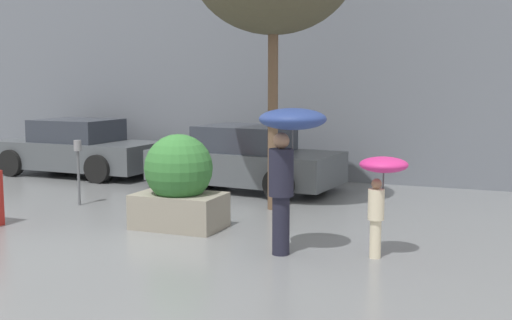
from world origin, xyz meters
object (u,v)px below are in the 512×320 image
planter_box (179,183)px  parking_meter (78,159)px  person_child (381,179)px  parked_car_near (245,160)px  parked_car_far (78,149)px  person_adult (289,144)px

planter_box → parking_meter: planter_box is taller
planter_box → person_child: size_ratio=1.12×
parked_car_near → parking_meter: (-2.22, -2.80, 0.25)m
parked_car_far → parking_meter: 4.13m
parking_meter → parked_car_far: bearing=127.2°
parked_car_far → parking_meter: bearing=-140.8°
person_adult → parked_car_far: size_ratio=0.47×
planter_box → parking_meter: (-2.65, 0.96, 0.16)m
person_adult → person_child: size_ratio=1.47×
parked_car_far → parking_meter: (2.49, -3.28, 0.25)m
person_adult → parked_car_far: bearing=134.8°
person_adult → planter_box: bearing=147.7°
person_adult → parked_car_near: bearing=108.8°
parked_car_near → parked_car_far: same height
parked_car_far → parking_meter: parked_car_far is taller
person_child → parking_meter: person_child is taller
person_child → parking_meter: 6.14m
planter_box → parking_meter: size_ratio=1.22×
parked_car_near → parked_car_far: (-4.71, 0.48, 0.00)m
parked_car_near → parked_car_far: size_ratio=0.99×
person_child → parked_car_near: parked_car_near is taller
person_adult → parking_meter: size_ratio=1.61×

